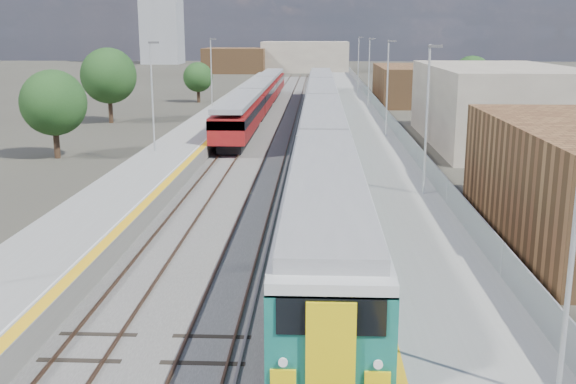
{
  "coord_description": "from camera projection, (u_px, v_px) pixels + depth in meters",
  "views": [
    {
      "loc": [
        1.17,
        -11.87,
        9.08
      ],
      "look_at": [
        -0.13,
        17.06,
        2.2
      ],
      "focal_mm": 42.0,
      "sensor_mm": 36.0,
      "label": 1
    }
  ],
  "objects": [
    {
      "name": "tree_b",
      "position": [
        109.0,
        76.0,
        68.19
      ],
      "size": [
        5.62,
        5.62,
        7.62
      ],
      "color": "#382619",
      "rests_on": "ground"
    },
    {
      "name": "platform_right",
      "position": [
        361.0,
        124.0,
        64.35
      ],
      "size": [
        4.7,
        155.0,
        8.52
      ],
      "color": "slate",
      "rests_on": "ground"
    },
    {
      "name": "green_train",
      "position": [
        322.0,
        114.0,
        56.59
      ],
      "size": [
        3.08,
        85.51,
        3.39
      ],
      "color": "black",
      "rests_on": "ground"
    },
    {
      "name": "red_train",
      "position": [
        259.0,
        96.0,
        76.29
      ],
      "size": [
        2.81,
        57.06,
        3.55
      ],
      "color": "black",
      "rests_on": "ground"
    },
    {
      "name": "tree_c",
      "position": [
        198.0,
        77.0,
        88.78
      ],
      "size": [
        3.9,
        3.9,
        5.29
      ],
      "color": "#382619",
      "rests_on": "ground"
    },
    {
      "name": "ground",
      "position": [
        305.0,
        133.0,
        62.28
      ],
      "size": [
        320.0,
        320.0,
        0.0
      ],
      "primitive_type": "plane",
      "color": "#47443A",
      "rests_on": "ground"
    },
    {
      "name": "buildings",
      "position": [
        231.0,
        25.0,
        146.71
      ],
      "size": [
        72.0,
        185.5,
        40.0
      ],
      "color": "brown",
      "rests_on": "ground"
    },
    {
      "name": "tree_a",
      "position": [
        53.0,
        103.0,
        48.94
      ],
      "size": [
        4.79,
        4.79,
        6.49
      ],
      "color": "#382619",
      "rests_on": "ground"
    },
    {
      "name": "tracks",
      "position": [
        289.0,
        126.0,
        66.39
      ],
      "size": [
        8.96,
        160.0,
        0.17
      ],
      "color": "#4C3323",
      "rests_on": "ground"
    },
    {
      "name": "platform_left",
      "position": [
        212.0,
        123.0,
        64.98
      ],
      "size": [
        4.3,
        155.0,
        8.52
      ],
      "color": "slate",
      "rests_on": "ground"
    },
    {
      "name": "ballast_bed",
      "position": [
        282.0,
        129.0,
        64.8
      ],
      "size": [
        10.5,
        155.0,
        0.06
      ],
      "primitive_type": "cube",
      "color": "#565451",
      "rests_on": "ground"
    },
    {
      "name": "tree_d",
      "position": [
        472.0,
        76.0,
        79.96
      ],
      "size": [
        4.74,
        4.74,
        6.42
      ],
      "color": "#382619",
      "rests_on": "ground"
    }
  ]
}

